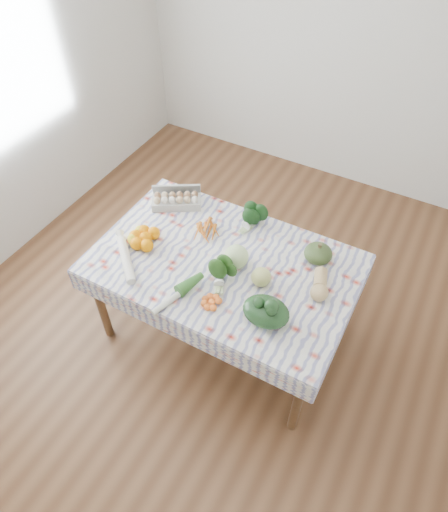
{
  "coord_description": "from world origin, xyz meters",
  "views": [
    {
      "loc": [
        0.94,
        -1.7,
        2.91
      ],
      "look_at": [
        0.0,
        0.0,
        0.82
      ],
      "focal_mm": 32.0,
      "sensor_mm": 36.0,
      "label": 1
    }
  ],
  "objects_px": {
    "dining_table": "(224,271)",
    "cabbage": "(236,257)",
    "egg_carton": "(176,201)",
    "butternut_squash": "(320,284)",
    "kabocha_squash": "(318,253)",
    "grapefruit": "(261,277)"
  },
  "relations": [
    {
      "from": "butternut_squash",
      "to": "dining_table",
      "type": "bearing_deg",
      "value": 170.87
    },
    {
      "from": "dining_table",
      "to": "egg_carton",
      "type": "relative_size",
      "value": 4.65
    },
    {
      "from": "egg_carton",
      "to": "cabbage",
      "type": "xyz_separation_m",
      "value": [
        0.63,
        -0.3,
        0.03
      ]
    },
    {
      "from": "egg_carton",
      "to": "butternut_squash",
      "type": "relative_size",
      "value": 1.5
    },
    {
      "from": "butternut_squash",
      "to": "kabocha_squash",
      "type": "bearing_deg",
      "value": 97.21
    },
    {
      "from": "butternut_squash",
      "to": "cabbage",
      "type": "bearing_deg",
      "value": 170.23
    },
    {
      "from": "kabocha_squash",
      "to": "cabbage",
      "type": "height_order",
      "value": "cabbage"
    },
    {
      "from": "dining_table",
      "to": "kabocha_squash",
      "type": "relative_size",
      "value": 8.93
    },
    {
      "from": "cabbage",
      "to": "butternut_squash",
      "type": "distance_m",
      "value": 0.54
    },
    {
      "from": "cabbage",
      "to": "butternut_squash",
      "type": "bearing_deg",
      "value": 6.82
    },
    {
      "from": "cabbage",
      "to": "dining_table",
      "type": "bearing_deg",
      "value": -168.23
    },
    {
      "from": "cabbage",
      "to": "grapefruit",
      "type": "bearing_deg",
      "value": -16.96
    },
    {
      "from": "dining_table",
      "to": "egg_carton",
      "type": "xyz_separation_m",
      "value": [
        -0.56,
        0.31,
        0.13
      ]
    },
    {
      "from": "kabocha_squash",
      "to": "grapefruit",
      "type": "xyz_separation_m",
      "value": [
        -0.23,
        -0.35,
        0.0
      ]
    },
    {
      "from": "dining_table",
      "to": "butternut_squash",
      "type": "distance_m",
      "value": 0.63
    },
    {
      "from": "dining_table",
      "to": "grapefruit",
      "type": "xyz_separation_m",
      "value": [
        0.28,
        -0.05,
        0.14
      ]
    },
    {
      "from": "dining_table",
      "to": "cabbage",
      "type": "bearing_deg",
      "value": 11.77
    },
    {
      "from": "dining_table",
      "to": "kabocha_squash",
      "type": "xyz_separation_m",
      "value": [
        0.51,
        0.31,
        0.14
      ]
    },
    {
      "from": "egg_carton",
      "to": "cabbage",
      "type": "height_order",
      "value": "cabbage"
    },
    {
      "from": "egg_carton",
      "to": "kabocha_squash",
      "type": "bearing_deg",
      "value": -31.44
    },
    {
      "from": "kabocha_squash",
      "to": "butternut_squash",
      "type": "xyz_separation_m",
      "value": [
        0.1,
        -0.23,
        -0.01
      ]
    },
    {
      "from": "egg_carton",
      "to": "kabocha_squash",
      "type": "xyz_separation_m",
      "value": [
        1.07,
        -0.01,
        0.01
      ]
    }
  ]
}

